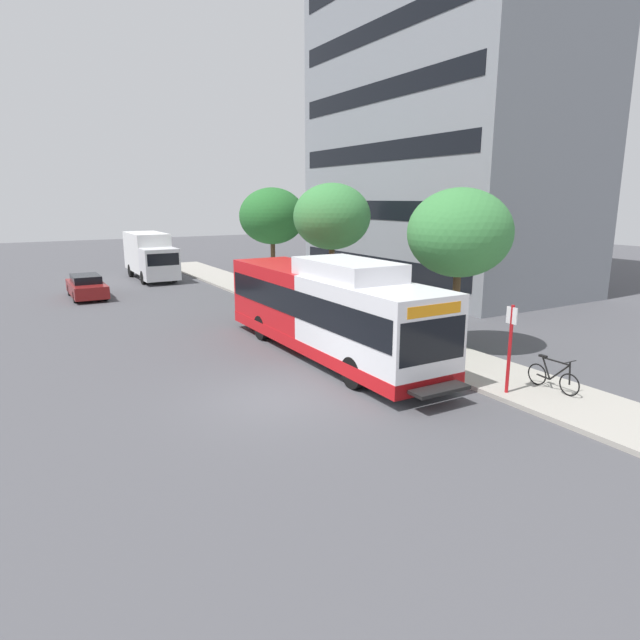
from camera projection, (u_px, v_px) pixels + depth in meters
name	position (u px, v px, depth m)	size (l,w,h in m)	color
ground_plane	(192.00, 339.00, 22.42)	(120.00, 120.00, 0.00)	#4C4C51
sidewalk_curb	(359.00, 327.00, 24.15)	(3.00, 56.00, 0.14)	#A8A399
transit_bus	(327.00, 310.00, 19.76)	(2.58, 12.25, 3.65)	white
bus_stop_sign_pole	(510.00, 342.00, 15.53)	(0.10, 0.36, 2.60)	red
bicycle_parked	(553.00, 376.00, 15.96)	(0.52, 1.76, 1.02)	black
street_tree_near_stop	(460.00, 233.00, 19.74)	(3.81, 3.81, 5.93)	#4C3823
street_tree_mid_block	(332.00, 217.00, 26.26)	(3.75, 3.75, 6.27)	#4C3823
street_tree_far_block	(272.00, 216.00, 32.97)	(4.00, 4.00, 6.18)	#4C3823
parked_car_far_lane	(87.00, 286.00, 31.54)	(1.80, 4.50, 1.33)	maroon
box_truck_background	(150.00, 255.00, 38.57)	(2.32, 7.01, 3.25)	silver
lattice_comm_tower	(328.00, 128.00, 44.57)	(1.10, 1.10, 33.55)	#B7B7BC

